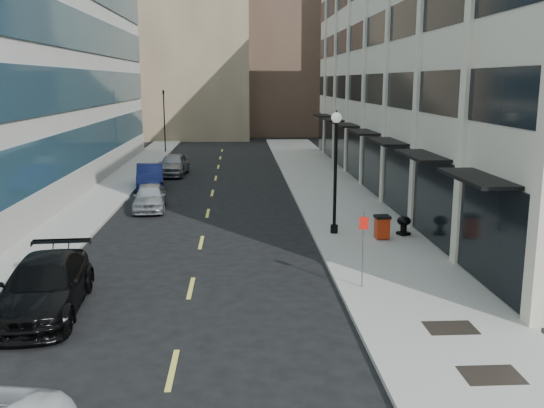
{
  "coord_description": "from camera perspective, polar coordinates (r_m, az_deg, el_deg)",
  "views": [
    {
      "loc": [
        1.68,
        -11.9,
        6.97
      ],
      "look_at": [
        2.91,
        10.14,
        2.48
      ],
      "focal_mm": 40.0,
      "sensor_mm": 36.0,
      "label": 1
    }
  ],
  "objects": [
    {
      "name": "trash_bin",
      "position": [
        27.03,
        10.31,
        -2.07
      ],
      "size": [
        0.68,
        0.74,
        1.04
      ],
      "rotation": [
        0.0,
        0.0,
        0.06
      ],
      "color": "#AD270B",
      "rests_on": "sidewalk_right"
    },
    {
      "name": "traffic_signal",
      "position": [
        60.34,
        -10.18,
        10.14
      ],
      "size": [
        0.66,
        0.66,
        6.98
      ],
      "color": "black",
      "rests_on": "ground"
    },
    {
      "name": "skyline_stone",
      "position": [
        79.65,
        8.89,
        13.55
      ],
      "size": [
        10.0,
        14.0,
        20.0
      ],
      "primitive_type": "cube",
      "color": "beige",
      "rests_on": "ground"
    },
    {
      "name": "sidewalk_right",
      "position": [
        33.15,
        6.99,
        -0.59
      ],
      "size": [
        5.0,
        80.0,
        0.15
      ],
      "primitive_type": "cube",
      "color": "#9A998C",
      "rests_on": "ground"
    },
    {
      "name": "lamppost",
      "position": [
        27.26,
        6.0,
        3.99
      ],
      "size": [
        0.47,
        0.47,
        5.6
      ],
      "color": "black",
      "rests_on": "sidewalk_right"
    },
    {
      "name": "car_grey_sedan",
      "position": [
        46.14,
        -9.25,
        3.7
      ],
      "size": [
        2.3,
        4.96,
        1.65
      ],
      "primitive_type": "imported",
      "rotation": [
        0.0,
        0.0,
        -0.08
      ],
      "color": "gray",
      "rests_on": "ground"
    },
    {
      "name": "sidewalk_left",
      "position": [
        33.65,
        -17.19,
        -0.85
      ],
      "size": [
        3.0,
        80.0,
        0.15
      ],
      "primitive_type": "cube",
      "color": "#9A998C",
      "rests_on": "ground"
    },
    {
      "name": "road_centerline",
      "position": [
        29.77,
        -6.34,
        -2.1
      ],
      "size": [
        0.15,
        68.2,
        0.01
      ],
      "color": "#D8CC4C",
      "rests_on": "ground"
    },
    {
      "name": "car_black_pickup",
      "position": [
        19.84,
        -20.66,
        -7.29
      ],
      "size": [
        2.74,
        5.89,
        1.67
      ],
      "primitive_type": "imported",
      "rotation": [
        0.0,
        0.0,
        0.07
      ],
      "color": "black",
      "rests_on": "ground"
    },
    {
      "name": "skyline_tan_near",
      "position": [
        80.41,
        -7.54,
        16.42
      ],
      "size": [
        14.0,
        18.0,
        28.0
      ],
      "primitive_type": "cube",
      "color": "#9B8765",
      "rests_on": "ground"
    },
    {
      "name": "car_silver_sedan",
      "position": [
        33.84,
        -11.43,
        0.64
      ],
      "size": [
        2.06,
        4.39,
        1.45
      ],
      "primitive_type": "imported",
      "rotation": [
        0.0,
        0.0,
        0.08
      ],
      "color": "#999CA2",
      "rests_on": "ground"
    },
    {
      "name": "grate_mid",
      "position": [
        15.74,
        19.95,
        -14.89
      ],
      "size": [
        1.4,
        1.0,
        0.01
      ],
      "primitive_type": "cube",
      "color": "black",
      "rests_on": "sidewalk_right"
    },
    {
      "name": "building_right",
      "position": [
        41.83,
        18.76,
        13.69
      ],
      "size": [
        15.3,
        46.5,
        18.25
      ],
      "color": "beige",
      "rests_on": "ground"
    },
    {
      "name": "sign_post",
      "position": [
        20.34,
        8.59,
        -3.34
      ],
      "size": [
        0.3,
        0.08,
        2.6
      ],
      "rotation": [
        0.0,
        0.0,
        -0.13
      ],
      "color": "slate",
      "rests_on": "sidewalk_right"
    },
    {
      "name": "grate_far",
      "position": [
        18.11,
        16.46,
        -11.11
      ],
      "size": [
        1.4,
        1.0,
        0.01
      ],
      "primitive_type": "cube",
      "color": "black",
      "rests_on": "sidewalk_right"
    },
    {
      "name": "car_blue_sedan",
      "position": [
        40.8,
        -11.41,
        2.57
      ],
      "size": [
        2.31,
        5.03,
        1.6
      ],
      "primitive_type": "imported",
      "rotation": [
        0.0,
        0.0,
        0.13
      ],
      "color": "navy",
      "rests_on": "ground"
    },
    {
      "name": "skyline_brown",
      "position": [
        84.73,
        1.17,
        18.3
      ],
      "size": [
        12.0,
        16.0,
        34.0
      ],
      "primitive_type": "cube",
      "color": "brown",
      "rests_on": "ground"
    },
    {
      "name": "skyline_tan_far",
      "position": [
        91.35,
        -13.46,
        13.73
      ],
      "size": [
        12.0,
        14.0,
        22.0
      ],
      "primitive_type": "cube",
      "color": "#9B8765",
      "rests_on": "ground"
    },
    {
      "name": "urn_planter",
      "position": [
        27.9,
        12.3,
        -1.8
      ],
      "size": [
        0.63,
        0.63,
        0.87
      ],
      "rotation": [
        0.0,
        0.0,
        0.43
      ],
      "color": "black",
      "rests_on": "sidewalk_right"
    }
  ]
}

